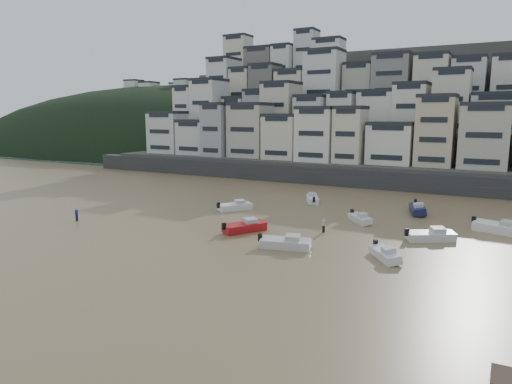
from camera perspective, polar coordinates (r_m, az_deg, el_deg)
The scene contains 16 objects.
ground at distance 40.53m, azimuth -26.56°, elevation -11.49°, with size 400.00×400.00×0.00m, color #90784D.
sea_strip at distance 218.72m, azimuth -11.82°, elevation 5.86°, with size 340.00×340.00×0.00m, color #476066.
harbor_wall at distance 89.53m, azimuth 14.39°, elevation 1.58°, with size 140.00×3.00×3.50m, color #38383A.
hillside at distance 126.98m, azimuth 21.26°, elevation 8.64°, with size 141.04×66.00×50.00m.
headland at distance 201.47m, azimuth -10.41°, elevation 5.59°, with size 216.00×135.00×53.33m.
boat_d at distance 54.49m, azimuth 21.01°, elevation -4.93°, with size 5.77×1.89×1.57m, color silver, non-canonical shape.
boat_h at distance 73.32m, azimuth 7.08°, elevation -0.72°, with size 5.64×1.85×1.54m, color silver, non-canonical shape.
boat_i at distance 68.56m, azimuth 19.54°, elevation -1.87°, with size 6.19×2.03×1.69m, color #14193F, non-canonical shape.
boat_f at distance 67.09m, azimuth -2.63°, elevation -1.64°, with size 5.55×1.82×1.51m, color white, non-canonical shape.
boat_g at distance 61.22m, azimuth 28.22°, elevation -3.79°, with size 6.43×2.11×1.75m, color white, non-canonical shape.
boat_e at distance 60.98m, azimuth 12.84°, elevation -3.13°, with size 4.80×1.57×1.31m, color silver, non-canonical shape.
boat_b at distance 46.34m, azimuth 15.83°, elevation -7.31°, with size 5.01×1.64×1.37m, color silver, non-canonical shape.
boat_c at distance 54.79m, azimuth -1.43°, elevation -4.17°, with size 5.93×1.94×1.62m, color #AC151A, non-canonical shape.
boat_a at distance 48.08m, azimuth 3.70°, elevation -6.20°, with size 5.75×1.88×1.57m, color silver, non-canonical shape.
person_blue at distance 64.72m, azimuth -21.51°, elevation -2.64°, with size 0.44×0.44×1.74m, color #1719B1, non-canonical shape.
person_pink at distance 55.13m, azimuth 8.46°, elevation -4.12°, with size 0.44×0.44×1.74m, color #CB8FA0, non-canonical shape.
Camera 1 is at (31.75, -20.99, 13.96)m, focal length 32.00 mm.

